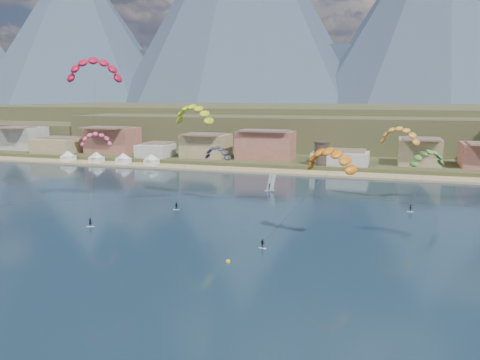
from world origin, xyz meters
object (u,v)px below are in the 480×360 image
Objects in this scene: kitesurfer_yellow at (194,112)px; kitesurfer_green at (428,156)px; kitesurfer_orange at (331,156)px; windsurfer at (270,185)px; buoy at (228,262)px; watchtower at (322,153)px; kitesurfer_red at (94,66)px.

kitesurfer_yellow is 59.56m from kitesurfer_green.
kitesurfer_yellow is 46.21m from kitesurfer_orange.
windsurfer is 6.33× the size of buoy.
watchtower is 0.49× the size of kitesurfer_green.
watchtower is 89.65m from kitesurfer_red.
kitesurfer_green is at bearing -3.07° from windsurfer.
kitesurfer_red reaches higher than buoy.
kitesurfer_yellow is at bearing -133.04° from windsurfer.
watchtower is at bearing 67.24° from kitesurfer_yellow.
kitesurfer_red is 2.14× the size of kitesurfer_green.
kitesurfer_green reaches higher than watchtower.
buoy is at bearing -90.50° from watchtower.
kitesurfer_red reaches higher than watchtower.
buoy is (-13.84, -17.17, -15.62)m from kitesurfer_orange.
watchtower is 86.07m from kitesurfer_orange.
kitesurfer_orange is 45.47m from kitesurfer_green.
windsurfer is at bearing 97.31° from buoy.
kitesurfer_orange is 1.17× the size of kitesurfer_green.
watchtower is 0.33× the size of kitesurfer_yellow.
kitesurfer_green is (56.66, 14.78, -10.89)m from kitesurfer_yellow.
windsurfer is (-40.82, 2.19, -10.15)m from kitesurfer_green.
watchtower is at bearing 60.68° from kitesurfer_red.
kitesurfer_red is (-41.92, -74.63, 26.68)m from watchtower.
watchtower is at bearing 98.70° from kitesurfer_orange.
watchtower is 101.93m from buoy.
kitesurfer_red is 1.43× the size of kitesurfer_yellow.
kitesurfer_green is at bearing 14.62° from kitesurfer_yellow.
windsurfer is (-8.64, -41.38, -4.86)m from watchtower.
kitesurfer_green is at bearing -53.55° from watchtower.
windsurfer is at bearing 44.98° from kitesurfer_red.
kitesurfer_red reaches higher than kitesurfer_yellow.
watchtower is 0.23× the size of kitesurfer_red.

